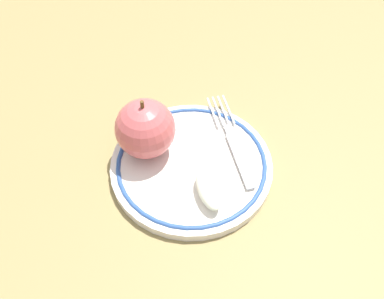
% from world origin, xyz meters
% --- Properties ---
extents(ground_plane, '(2.00, 2.00, 0.00)m').
position_xyz_m(ground_plane, '(0.00, 0.00, 0.00)').
color(ground_plane, olive).
extents(plate, '(0.22, 0.22, 0.02)m').
position_xyz_m(plate, '(-0.00, 0.00, 0.01)').
color(plate, silver).
rests_on(plate, ground_plane).
extents(apple_red_whole, '(0.08, 0.08, 0.09)m').
position_xyz_m(apple_red_whole, '(-0.02, -0.06, 0.06)').
color(apple_red_whole, '#C25455').
rests_on(apple_red_whole, plate).
extents(apple_slice_front, '(0.07, 0.05, 0.02)m').
position_xyz_m(apple_slice_front, '(0.05, 0.02, 0.03)').
color(apple_slice_front, silver).
rests_on(apple_slice_front, plate).
extents(fork, '(0.17, 0.07, 0.00)m').
position_xyz_m(fork, '(-0.04, 0.05, 0.02)').
color(fork, silver).
rests_on(fork, plate).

